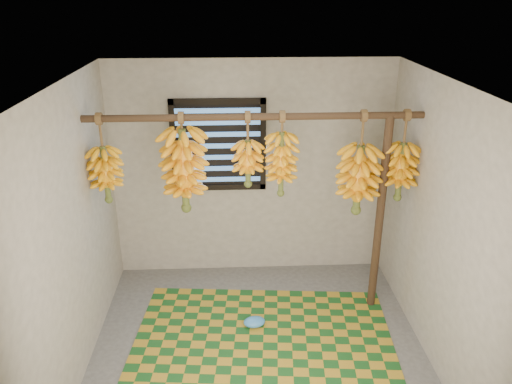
{
  "coord_description": "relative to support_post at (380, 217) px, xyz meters",
  "views": [
    {
      "loc": [
        -0.2,
        -3.57,
        3.07
      ],
      "look_at": [
        0.0,
        0.55,
        1.35
      ],
      "focal_mm": 35.0,
      "sensor_mm": 36.0,
      "label": 1
    }
  ],
  "objects": [
    {
      "name": "wall_left",
      "position": [
        -2.71,
        -0.7,
        0.2
      ],
      "size": [
        0.01,
        3.0,
        2.4
      ],
      "primitive_type": "cube",
      "color": "gray",
      "rests_on": "floor"
    },
    {
      "name": "banana_bunch_b",
      "position": [
        -1.84,
        0.0,
        0.51
      ],
      "size": [
        0.39,
        0.39,
        0.93
      ],
      "color": "brown",
      "rests_on": "hanging_pole"
    },
    {
      "name": "support_post",
      "position": [
        0.0,
        0.0,
        0.0
      ],
      "size": [
        0.08,
        0.08,
        2.0
      ],
      "primitive_type": "cylinder",
      "color": "#3B271C",
      "rests_on": "floor"
    },
    {
      "name": "hanging_pole",
      "position": [
        -1.2,
        0.0,
        1.0
      ],
      "size": [
        3.0,
        0.06,
        0.06
      ],
      "primitive_type": "cylinder",
      "rotation": [
        0.0,
        1.57,
        0.0
      ],
      "color": "#3B271C",
      "rests_on": "wall_left"
    },
    {
      "name": "floor",
      "position": [
        -1.2,
        -0.7,
        -1.0
      ],
      "size": [
        3.0,
        3.0,
        0.01
      ],
      "primitive_type": "cube",
      "color": "#4E4E4E",
      "rests_on": "ground"
    },
    {
      "name": "woven_mat",
      "position": [
        -1.16,
        -0.66,
        -0.99
      ],
      "size": [
        2.55,
        2.11,
        0.01
      ],
      "primitive_type": "cube",
      "rotation": [
        0.0,
        0.0,
        -0.09
      ],
      "color": "#164D1C",
      "rests_on": "floor"
    },
    {
      "name": "plastic_bag",
      "position": [
        -1.22,
        -0.31,
        -0.95
      ],
      "size": [
        0.24,
        0.19,
        0.09
      ],
      "primitive_type": "ellipsoid",
      "rotation": [
        0.0,
        0.0,
        0.16
      ],
      "color": "#3A86D8",
      "rests_on": "woven_mat"
    },
    {
      "name": "wall_right",
      "position": [
        0.3,
        -0.7,
        0.2
      ],
      "size": [
        0.01,
        3.0,
        2.4
      ],
      "primitive_type": "cube",
      "color": "gray",
      "rests_on": "floor"
    },
    {
      "name": "banana_bunch_f",
      "position": [
        0.15,
        -0.0,
        0.47
      ],
      "size": [
        0.31,
        0.31,
        0.86
      ],
      "color": "brown",
      "rests_on": "hanging_pole"
    },
    {
      "name": "banana_bunch_a",
      "position": [
        -2.55,
        0.0,
        0.49
      ],
      "size": [
        0.31,
        0.31,
        0.83
      ],
      "color": "brown",
      "rests_on": "hanging_pole"
    },
    {
      "name": "banana_bunch_e",
      "position": [
        -0.24,
        -0.0,
        0.39
      ],
      "size": [
        0.38,
        0.38,
        0.99
      ],
      "color": "brown",
      "rests_on": "hanging_pole"
    },
    {
      "name": "window",
      "position": [
        -1.55,
        0.78,
        0.5
      ],
      "size": [
        1.0,
        0.04,
        1.0
      ],
      "color": "black",
      "rests_on": "wall_back"
    },
    {
      "name": "ceiling",
      "position": [
        -1.2,
        -0.7,
        1.4
      ],
      "size": [
        3.0,
        3.0,
        0.01
      ],
      "primitive_type": "cube",
      "color": "silver",
      "rests_on": "wall_back"
    },
    {
      "name": "banana_bunch_d",
      "position": [
        -0.96,
        0.0,
        0.56
      ],
      "size": [
        0.3,
        0.3,
        0.8
      ],
      "color": "brown",
      "rests_on": "hanging_pole"
    },
    {
      "name": "banana_bunch_c",
      "position": [
        -1.27,
        0.0,
        0.57
      ],
      "size": [
        0.28,
        0.28,
        0.7
      ],
      "color": "brown",
      "rests_on": "hanging_pole"
    },
    {
      "name": "wall_back",
      "position": [
        -1.2,
        0.8,
        0.2
      ],
      "size": [
        3.0,
        0.01,
        2.4
      ],
      "primitive_type": "cube",
      "color": "gray",
      "rests_on": "floor"
    }
  ]
}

